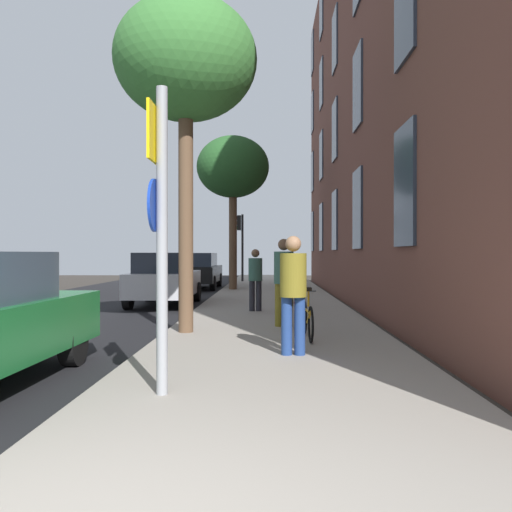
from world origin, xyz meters
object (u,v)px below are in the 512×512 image
(pedestrian_2, at_px, (255,276))
(car_2, at_px, (199,270))
(sign_post, at_px, (160,219))
(tree_near, at_px, (186,63))
(bicycle_1, at_px, (295,300))
(pedestrian_0, at_px, (293,287))
(bicycle_2, at_px, (301,292))
(pedestrian_1, at_px, (284,276))
(tree_far, at_px, (233,168))
(bicycle_0, at_px, (308,318))
(car_1, at_px, (165,278))
(traffic_light, at_px, (241,235))

(pedestrian_2, bearing_deg, car_2, 105.48)
(sign_post, xyz_separation_m, car_2, (-2.05, 18.38, -1.13))
(tree_near, distance_m, pedestrian_2, 5.70)
(bicycle_1, distance_m, car_2, 11.79)
(sign_post, distance_m, pedestrian_0, 2.79)
(sign_post, xyz_separation_m, bicycle_2, (2.07, 9.73, -1.50))
(sign_post, distance_m, car_2, 18.52)
(pedestrian_1, bearing_deg, car_2, 104.92)
(pedestrian_1, bearing_deg, tree_far, 99.22)
(tree_near, relative_size, pedestrian_0, 3.61)
(pedestrian_0, bearing_deg, bicycle_0, 78.11)
(bicycle_0, bearing_deg, pedestrian_2, 103.34)
(tree_near, bearing_deg, car_1, 104.80)
(bicycle_1, distance_m, car_1, 5.11)
(sign_post, distance_m, pedestrian_1, 5.47)
(bicycle_0, bearing_deg, bicycle_1, 90.93)
(tree_far, relative_size, bicycle_2, 3.85)
(tree_far, xyz_separation_m, pedestrian_2, (1.14, -8.21, -4.11))
(bicycle_0, xyz_separation_m, bicycle_2, (0.24, 6.00, 0.01))
(car_1, bearing_deg, bicycle_1, -41.17)
(tree_far, relative_size, car_2, 1.41)
(bicycle_1, height_order, car_1, car_1)
(sign_post, distance_m, bicycle_1, 7.60)
(pedestrian_2, bearing_deg, bicycle_1, -40.39)
(tree_far, height_order, pedestrian_1, tree_far)
(car_1, relative_size, car_2, 0.91)
(pedestrian_0, xyz_separation_m, pedestrian_1, (-0.05, 3.02, 0.02))
(traffic_light, height_order, bicycle_1, traffic_light)
(pedestrian_1, bearing_deg, sign_post, -105.63)
(sign_post, xyz_separation_m, bicycle_0, (1.83, 3.72, -1.51))
(bicycle_0, distance_m, pedestrian_2, 4.50)
(traffic_light, height_order, car_1, traffic_light)
(bicycle_1, xyz_separation_m, bicycle_2, (0.30, 2.49, -0.00))
(bicycle_2, bearing_deg, sign_post, -102.04)
(pedestrian_2, distance_m, car_1, 3.82)
(tree_far, height_order, bicycle_1, tree_far)
(bicycle_2, height_order, car_2, car_2)
(bicycle_2, bearing_deg, bicycle_0, -92.29)
(traffic_light, relative_size, pedestrian_0, 2.05)
(pedestrian_0, bearing_deg, sign_post, -124.62)
(tree_far, relative_size, bicycle_0, 3.91)
(sign_post, xyz_separation_m, pedestrian_0, (1.51, 2.19, -0.86))
(tree_far, height_order, pedestrian_2, tree_far)
(traffic_light, xyz_separation_m, bicycle_1, (2.14, -15.33, -2.09))
(pedestrian_1, distance_m, car_2, 13.63)
(bicycle_1, distance_m, bicycle_2, 2.51)
(car_1, height_order, car_2, same)
(bicycle_0, xyz_separation_m, pedestrian_0, (-0.32, -1.53, 0.65))
(pedestrian_1, relative_size, pedestrian_2, 1.12)
(traffic_light, relative_size, bicycle_1, 2.10)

